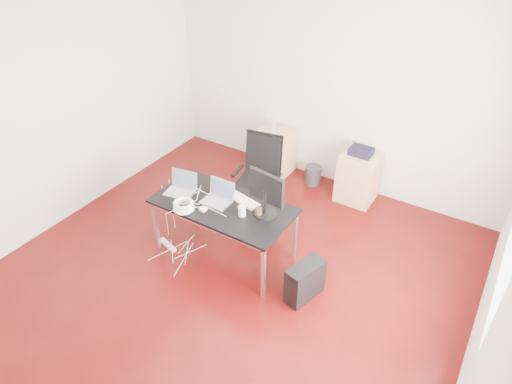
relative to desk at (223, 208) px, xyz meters
The scene contains 18 objects.
room_shell 0.84m from the desk, 42.41° to the right, with size 5.00×5.00×5.00m.
desk is the anchor object (origin of this frame).
office_chair 0.97m from the desk, 96.65° to the left, with size 0.55×0.57×1.08m.
filing_cabinet_left 2.02m from the desk, 102.91° to the left, with size 0.50×0.50×0.70m, color tan.
filing_cabinet_right 2.16m from the desk, 65.16° to the left, with size 0.50×0.50×0.70m, color tan.
pc_tower 1.22m from the desk, ahead, with size 0.20×0.45×0.44m, color black.
wastebasket 2.04m from the desk, 84.06° to the left, with size 0.24×0.24×0.28m, color black.
power_strip 0.98m from the desk, 158.05° to the right, with size 0.30×0.06×0.04m, color white.
laptop_left 0.58m from the desk, behind, with size 0.37×0.31×0.23m.
laptop_right 0.14m from the desk, 159.09° to the left, with size 0.33×0.26×0.23m.
monitor 0.61m from the desk, 13.88° to the left, with size 0.45×0.26×0.51m.
keyboard 0.24m from the desk, 52.08° to the left, with size 0.44×0.14×0.02m, color white.
cup_white 0.32m from the desk, 10.18° to the right, with size 0.08×0.08×0.12m, color white.
cup_brown 0.46m from the desk, ahead, with size 0.08×0.08×0.10m, color #50361B.
cable_coil 0.45m from the desk, 135.04° to the right, with size 0.24×0.24×0.11m.
power_adapter 0.25m from the desk, 121.15° to the right, with size 0.07×0.07×0.03m, color white.
speaker 1.95m from the desk, 104.11° to the left, with size 0.09×0.08×0.18m, color #9E9E9E.
navy_garment 2.14m from the desk, 65.82° to the left, with size 0.30×0.24×0.09m, color black.
Camera 1 is at (2.24, -3.02, 3.76)m, focal length 32.00 mm.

